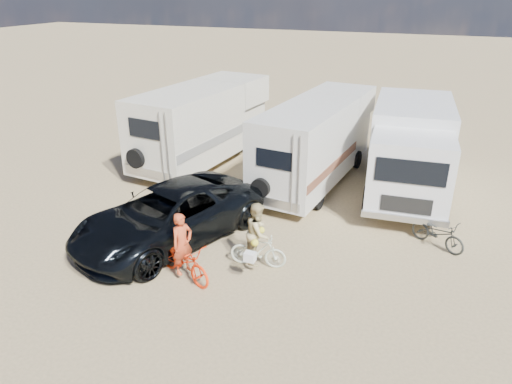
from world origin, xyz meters
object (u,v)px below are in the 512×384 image
at_px(bike_man, 184,260).
at_px(rider_man, 183,250).
at_px(rv_main, 317,143).
at_px(rider_woman, 258,238).
at_px(rv_left, 202,126).
at_px(dark_suv, 169,215).
at_px(cooler, 183,226).
at_px(bike_parked, 438,233).
at_px(crate, 294,204).
at_px(box_truck, 410,152).
at_px(bike_woman, 258,251).

height_order(bike_man, rider_man, rider_man).
height_order(rv_main, rider_woman, rv_main).
xyz_separation_m(rv_left, rider_man, (3.54, -7.98, -0.79)).
distance_m(rv_left, dark_suv, 6.80).
distance_m(bike_man, cooler, 2.57).
distance_m(bike_parked, crate, 4.71).
xyz_separation_m(rv_main, rider_woman, (0.10, -6.40, -0.72)).
xyz_separation_m(bike_man, bike_parked, (6.10, 4.09, -0.07)).
xyz_separation_m(rv_left, box_truck, (8.40, -0.28, -0.03)).
height_order(bike_man, bike_woman, bike_man).
xyz_separation_m(rider_man, cooler, (-1.30, 2.19, -0.64)).
bearing_deg(crate, box_truck, 38.85).
relative_size(bike_parked, cooler, 3.48).
bearing_deg(rv_left, bike_woman, -45.97).
height_order(box_truck, cooler, box_truck).
bearing_deg(rider_man, crate, 6.04).
height_order(dark_suv, bike_man, dark_suv).
bearing_deg(rv_main, cooler, -110.69).
relative_size(bike_man, rider_woman, 1.15).
xyz_separation_m(bike_woman, bike_parked, (4.50, 2.87, -0.02)).
bearing_deg(bike_parked, bike_man, 154.65).
height_order(box_truck, bike_parked, box_truck).
xyz_separation_m(rv_left, cooler, (2.24, -5.79, -1.43)).
height_order(rv_main, bike_parked, rv_main).
bearing_deg(rv_left, bike_man, -59.26).
height_order(box_truck, rider_man, box_truck).
height_order(bike_woman, crate, bike_woman).
distance_m(box_truck, dark_suv, 8.77).
bearing_deg(crate, bike_man, -106.51).
bearing_deg(bike_woman, cooler, 64.12).
relative_size(rv_left, rider_woman, 4.13).
bearing_deg(rv_left, crate, -24.15).
xyz_separation_m(dark_suv, rider_woman, (2.97, -0.37, 0.03)).
distance_m(rider_woman, bike_parked, 5.35).
height_order(rv_left, crate, rv_left).
distance_m(bike_woman, rider_woman, 0.39).
bearing_deg(box_truck, crate, -145.21).
bearing_deg(box_truck, rv_main, 177.47).
distance_m(rv_main, bike_parked, 5.90).
relative_size(rv_left, bike_parked, 4.17).
relative_size(dark_suv, rider_woman, 3.49).
bearing_deg(bike_woman, rv_left, 29.88).
height_order(bike_woman, cooler, bike_woman).
bearing_deg(dark_suv, rider_man, -28.53).
bearing_deg(rider_woman, box_truck, -34.08).
relative_size(box_truck, dark_suv, 1.12).
distance_m(rv_main, cooler, 6.26).
height_order(bike_parked, cooler, bike_parked).
height_order(rv_main, rider_man, rv_main).
height_order(rv_main, box_truck, box_truck).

